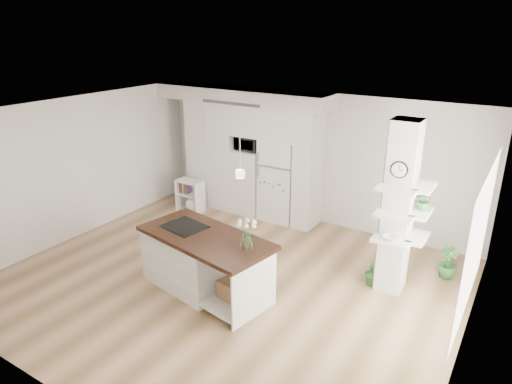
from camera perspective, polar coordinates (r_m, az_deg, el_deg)
floor at (r=7.60m, az=-3.56°, el=-10.99°), size 7.00×6.00×0.01m
room at (r=6.83m, az=-3.89°, el=2.44°), size 7.04×6.04×2.72m
cabinet_wall at (r=9.83m, az=-1.61°, el=5.91°), size 4.00×0.71×2.70m
refrigerator at (r=9.56m, az=3.09°, el=1.53°), size 0.78×0.69×1.75m
column at (r=7.04m, az=17.82°, el=-2.33°), size 0.69×0.90×2.70m
window at (r=6.08m, az=25.95°, el=-5.60°), size 0.00×2.40×2.40m
pendant_light at (r=6.09m, az=10.01°, el=2.55°), size 0.12×0.12×0.10m
kitchen_island at (r=7.28m, az=-7.51°, el=-8.13°), size 2.28×1.38×1.53m
bookshelf at (r=10.24m, az=-8.10°, el=-0.72°), size 0.60×0.35×0.71m
floor_plant_a at (r=7.57m, az=14.44°, el=-9.69°), size 0.29×0.24×0.49m
floor_plant_b at (r=8.19m, az=22.87°, el=-8.12°), size 0.34×0.34×0.53m
microwave at (r=9.69m, az=-0.90°, el=6.09°), size 0.54×0.37×0.30m
shelf_plant at (r=7.09m, az=20.28°, el=-0.97°), size 0.27×0.23×0.30m
decor_bowl at (r=6.99m, az=16.40°, el=-5.49°), size 0.22×0.22×0.05m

